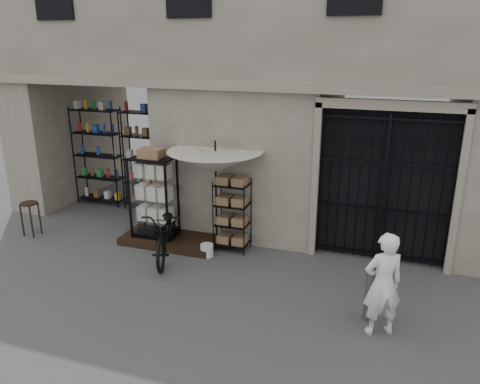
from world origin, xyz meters
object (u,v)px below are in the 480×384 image
at_px(white_bucket, 207,250).
at_px(shopkeeper, 378,332).
at_px(wire_rack, 232,216).
at_px(wooden_stool, 31,218).
at_px(display_cabinet, 154,202).
at_px(bicycle, 168,256).
at_px(steel_bollard, 370,294).
at_px(market_umbrella, 215,156).

bearing_deg(white_bucket, shopkeeper, -24.55).
relative_size(wire_rack, wooden_stool, 1.96).
bearing_deg(display_cabinet, bicycle, -43.44).
bearing_deg(wooden_stool, steel_bollard, -7.85).
relative_size(display_cabinet, steel_bollard, 2.02).
height_order(wooden_stool, shopkeeper, wooden_stool).
distance_m(white_bucket, wooden_stool, 4.03).
bearing_deg(bicycle, wooden_stool, 161.77).
relative_size(display_cabinet, white_bucket, 7.06).
relative_size(wooden_stool, steel_bollard, 0.83).
bearing_deg(display_cabinet, white_bucket, -11.78).
bearing_deg(display_cabinet, wooden_stool, -168.13).
xyz_separation_m(market_umbrella, wooden_stool, (-4.03, -0.75, -1.53)).
bearing_deg(bicycle, wire_rack, 14.43).
bearing_deg(white_bucket, wooden_stool, -176.31).
relative_size(wire_rack, shopkeeper, 0.93).
xyz_separation_m(wooden_stool, steel_bollard, (7.19, -0.99, 0.06)).
xyz_separation_m(market_umbrella, bicycle, (-0.75, -0.74, -1.93)).
distance_m(wire_rack, shopkeeper, 3.65).
bearing_deg(steel_bollard, bicycle, 165.62).
xyz_separation_m(wire_rack, bicycle, (-1.10, -0.71, -0.72)).
height_order(wire_rack, steel_bollard, wire_rack).
height_order(white_bucket, shopkeeper, white_bucket).
xyz_separation_m(display_cabinet, wooden_stool, (-2.74, -0.54, -0.51)).
bearing_deg(market_umbrella, display_cabinet, -170.97).
distance_m(steel_bollard, shopkeeper, 0.55).
distance_m(wire_rack, steel_bollard, 3.30).
xyz_separation_m(white_bucket, bicycle, (-0.73, -0.25, -0.12)).
height_order(bicycle, wooden_stool, bicycle).
distance_m(bicycle, shopkeeper, 4.27).
height_order(bicycle, steel_bollard, bicycle).
xyz_separation_m(steel_bollard, shopkeeper, (0.16, -0.28, -0.45)).
relative_size(white_bucket, shopkeeper, 0.16).
bearing_deg(shopkeeper, wooden_stool, -37.36).
bearing_deg(bicycle, market_umbrella, 26.26).
bearing_deg(steel_bollard, white_bucket, 158.52).
height_order(display_cabinet, steel_bollard, display_cabinet).
height_order(market_umbrella, wooden_stool, market_umbrella).
relative_size(steel_bollard, shopkeeper, 0.57).
bearing_deg(wire_rack, market_umbrella, -159.87).
bearing_deg(wooden_stool, display_cabinet, 11.18).
distance_m(market_umbrella, steel_bollard, 3.90).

